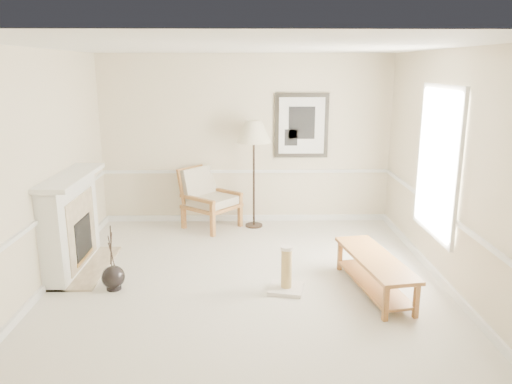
% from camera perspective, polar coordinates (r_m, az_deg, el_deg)
% --- Properties ---
extents(ground, '(5.50, 5.50, 0.00)m').
position_cam_1_polar(ground, '(6.41, -1.09, -10.62)').
color(ground, silver).
rests_on(ground, ground).
extents(room, '(5.04, 5.54, 2.92)m').
position_cam_1_polar(room, '(5.95, 0.16, 6.25)').
color(room, beige).
rests_on(room, ground).
extents(fireplace, '(0.64, 1.64, 1.31)m').
position_cam_1_polar(fireplace, '(7.13, -20.33, -3.40)').
color(fireplace, white).
rests_on(fireplace, ground).
extents(floor_vase, '(0.29, 0.29, 0.84)m').
position_cam_1_polar(floor_vase, '(6.49, -16.00, -9.40)').
color(floor_vase, black).
rests_on(floor_vase, ground).
extents(armchair, '(1.13, 1.12, 1.03)m').
position_cam_1_polar(armchair, '(8.55, -5.67, -0.35)').
color(armchair, '#9B6732').
rests_on(armchair, ground).
extents(floor_lamp, '(0.74, 0.74, 1.82)m').
position_cam_1_polar(floor_lamp, '(8.29, -0.26, 6.59)').
color(floor_lamp, black).
rests_on(floor_lamp, ground).
extents(bench, '(0.73, 1.62, 0.45)m').
position_cam_1_polar(bench, '(6.30, 13.39, -8.50)').
color(bench, '#9B6732').
rests_on(bench, ground).
extents(scratching_post, '(0.48, 0.48, 0.58)m').
position_cam_1_polar(scratching_post, '(6.21, 3.49, -9.66)').
color(scratching_post, white).
rests_on(scratching_post, ground).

